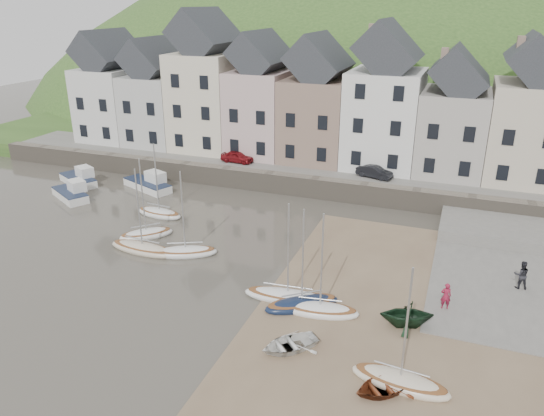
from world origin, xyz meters
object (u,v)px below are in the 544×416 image
at_px(rowboat_green, 407,314).
at_px(rowboat_red, 383,386).
at_px(rowboat_white, 289,344).
at_px(person_dark, 521,275).
at_px(car_right, 375,172).
at_px(sailboat_0, 159,213).
at_px(car_left, 237,157).
at_px(person_red, 446,296).

distance_m(rowboat_green, rowboat_red, 5.57).
xyz_separation_m(rowboat_white, person_dark, (11.19, 10.56, 0.65)).
xyz_separation_m(rowboat_green, car_right, (-5.47, 20.14, 1.33)).
distance_m(sailboat_0, car_left, 11.66).
relative_size(rowboat_green, person_dark, 1.59).
bearing_deg(person_dark, car_left, -40.24).
xyz_separation_m(person_dark, car_right, (-11.43, 13.71, 1.12)).
relative_size(rowboat_green, car_right, 0.87).
distance_m(rowboat_green, person_dark, 8.77).
xyz_separation_m(rowboat_green, person_dark, (5.96, 6.43, 0.20)).
bearing_deg(car_right, sailboat_0, 142.41).
xyz_separation_m(rowboat_green, car_left, (-19.00, 20.14, 1.34)).
bearing_deg(rowboat_white, car_left, 164.43).
xyz_separation_m(car_left, car_right, (13.53, 0.00, -0.01)).
bearing_deg(person_dark, person_red, 32.54).
relative_size(rowboat_white, rowboat_green, 1.05).
distance_m(person_red, car_right, 19.18).
bearing_deg(car_right, car_left, 106.09).
distance_m(car_left, car_right, 13.53).
bearing_deg(rowboat_green, person_dark, 119.44).
height_order(rowboat_white, car_right, car_right).
xyz_separation_m(sailboat_0, car_left, (1.90, 11.34, 1.89)).
height_order(rowboat_white, car_left, car_left).
bearing_deg(car_left, car_right, -86.47).
height_order(rowboat_green, car_left, car_left).
relative_size(rowboat_white, person_red, 1.87).
height_order(rowboat_red, car_right, car_right).
distance_m(rowboat_white, car_left, 27.96).
xyz_separation_m(rowboat_white, rowboat_green, (5.23, 4.13, 0.44)).
relative_size(sailboat_0, person_dark, 3.52).
relative_size(person_red, car_left, 0.49).
height_order(sailboat_0, person_red, sailboat_0).
distance_m(person_dark, car_right, 17.89).
distance_m(rowboat_green, person_red, 3.07).
bearing_deg(sailboat_0, rowboat_green, -22.82).
bearing_deg(person_red, rowboat_red, 62.52).
bearing_deg(person_red, person_dark, -148.47).
height_order(person_dark, car_right, car_right).
xyz_separation_m(person_red, car_left, (-20.84, 17.69, 1.23)).
relative_size(sailboat_0, rowboat_red, 2.22).
distance_m(rowboat_red, person_dark, 13.52).
bearing_deg(rowboat_white, person_red, 87.80).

